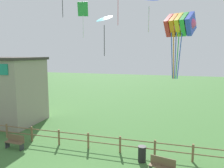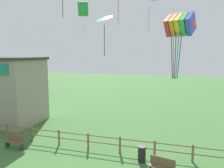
% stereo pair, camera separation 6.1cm
% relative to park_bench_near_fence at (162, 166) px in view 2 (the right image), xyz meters
% --- Properties ---
extents(wooden_fence, '(20.72, 0.14, 1.13)m').
position_rel_park_bench_near_fence_xyz_m(wooden_fence, '(-4.01, 1.99, 0.14)').
color(wooden_fence, brown).
rests_on(wooden_fence, ground_plane).
extents(park_bench_near_fence, '(1.46, 0.71, 0.97)m').
position_rel_park_bench_near_fence_xyz_m(park_bench_near_fence, '(0.00, 0.00, 0.00)').
color(park_bench_near_fence, brown).
rests_on(park_bench_near_fence, ground_plane).
extents(park_bench_by_building, '(1.43, 0.48, 0.97)m').
position_rel_park_bench_near_fence_xyz_m(park_bench_by_building, '(-10.05, 0.56, 0.00)').
color(park_bench_by_building, brown).
rests_on(park_bench_by_building, ground_plane).
extents(trash_bin, '(0.52, 0.52, 0.99)m').
position_rel_park_bench_near_fence_xyz_m(trash_bin, '(-1.27, 1.16, -0.01)').
color(trash_bin, black).
rests_on(trash_bin, ground_plane).
extents(kite_rainbow_parafoil, '(2.29, 2.03, 4.07)m').
position_rel_park_bench_near_fence_xyz_m(kite_rainbow_parafoil, '(0.66, 2.83, 7.80)').
color(kite_rainbow_parafoil, '#E54C8C').
extents(kite_cyan_delta, '(1.69, 1.65, 3.14)m').
position_rel_park_bench_near_fence_xyz_m(kite_cyan_delta, '(-4.76, 4.50, 8.64)').
color(kite_cyan_delta, '#2DB2C6').
extents(kite_green_diamond, '(1.13, 0.89, 3.30)m').
position_rel_park_bench_near_fence_xyz_m(kite_green_diamond, '(-8.28, 8.64, 10.03)').
color(kite_green_diamond, green).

